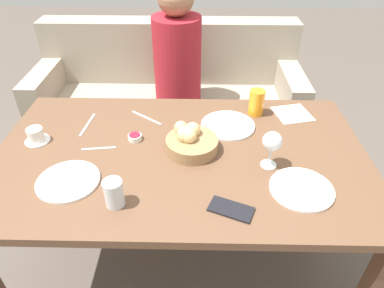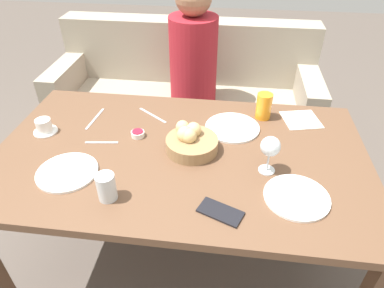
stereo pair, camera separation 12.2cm
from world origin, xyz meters
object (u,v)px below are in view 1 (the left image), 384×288
(couch, at_px, (170,103))
(fork_silver, at_px, (146,118))
(bread_basket, at_px, (191,141))
(plate_far_center, at_px, (228,125))
(knife_silver, at_px, (88,125))
(plate_near_left, at_px, (68,181))
(water_tumbler, at_px, (114,193))
(juice_glass, at_px, (256,102))
(plate_near_right, at_px, (302,189))
(jam_bowl_berry, at_px, (135,137))
(wine_glass, at_px, (272,143))
(seated_person, at_px, (178,86))
(spoon_coffee, at_px, (99,148))
(coffee_cup, at_px, (36,136))
(cell_phone, at_px, (231,209))
(napkin, at_px, (292,114))

(couch, relative_size, fork_silver, 11.76)
(bread_basket, height_order, plate_far_center, bread_basket)
(bread_basket, relative_size, knife_silver, 1.15)
(plate_near_left, bearing_deg, water_tumbler, -28.17)
(plate_far_center, relative_size, juice_glass, 2.00)
(juice_glass, xyz_separation_m, water_tumbler, (-0.56, -0.61, -0.01))
(juice_glass, bearing_deg, plate_near_right, -79.30)
(juice_glass, height_order, jam_bowl_berry, juice_glass)
(plate_near_right, distance_m, juice_glass, 0.54)
(plate_near_left, distance_m, juice_glass, 0.92)
(plate_near_left, xyz_separation_m, water_tumbler, (0.20, -0.11, 0.05))
(plate_far_center, relative_size, wine_glass, 1.59)
(water_tumbler, bearing_deg, jam_bowl_berry, 88.86)
(seated_person, height_order, plate_near_left, seated_person)
(spoon_coffee, bearing_deg, fork_silver, 55.70)
(water_tumbler, bearing_deg, coffee_cup, 138.82)
(bread_basket, bearing_deg, cell_phone, -66.95)
(fork_silver, distance_m, napkin, 0.71)
(plate_near_right, bearing_deg, fork_silver, 142.58)
(seated_person, distance_m, plate_near_right, 1.32)
(wine_glass, distance_m, jam_bowl_berry, 0.59)
(coffee_cup, xyz_separation_m, knife_silver, (0.18, 0.13, -0.03))
(seated_person, relative_size, plate_near_left, 5.20)
(spoon_coffee, bearing_deg, juice_glass, 23.23)
(bread_basket, height_order, water_tumbler, bread_basket)
(plate_far_center, xyz_separation_m, fork_silver, (-0.39, 0.06, -0.00))
(couch, distance_m, knife_silver, 1.06)
(spoon_coffee, bearing_deg, knife_silver, 118.03)
(wine_glass, relative_size, spoon_coffee, 1.10)
(water_tumbler, height_order, coffee_cup, water_tumbler)
(seated_person, relative_size, coffee_cup, 11.52)
(bread_basket, height_order, wine_glass, wine_glass)
(cell_phone, bearing_deg, knife_silver, 140.63)
(bread_basket, xyz_separation_m, cell_phone, (0.15, -0.34, -0.04))
(coffee_cup, height_order, knife_silver, coffee_cup)
(wine_glass, height_order, fork_silver, wine_glass)
(wine_glass, bearing_deg, knife_silver, 160.79)
(plate_far_center, distance_m, wine_glass, 0.33)
(wine_glass, distance_m, fork_silver, 0.64)
(juice_glass, bearing_deg, plate_far_center, -140.72)
(water_tumbler, bearing_deg, plate_near_right, 7.12)
(juice_glass, xyz_separation_m, spoon_coffee, (-0.70, -0.30, -0.06))
(couch, bearing_deg, bread_basket, -80.42)
(jam_bowl_berry, bearing_deg, knife_silver, 154.76)
(napkin, distance_m, cell_phone, 0.72)
(juice_glass, height_order, coffee_cup, juice_glass)
(seated_person, bearing_deg, coffee_cup, -121.36)
(knife_silver, bearing_deg, cell_phone, -39.37)
(seated_person, height_order, plate_far_center, seated_person)
(coffee_cup, bearing_deg, plate_near_left, -49.95)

